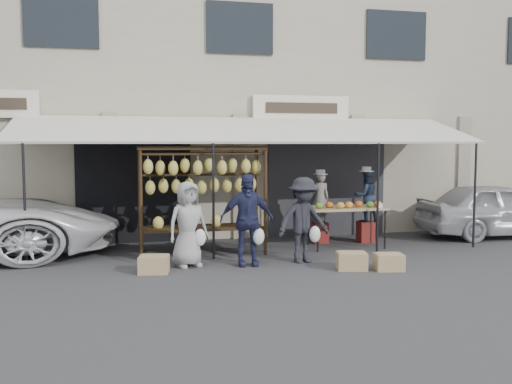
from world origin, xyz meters
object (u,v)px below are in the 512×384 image
banana_rack (202,179)px  crate_near_b (389,262)px  customer_mid (247,220)px  crate_near_a (352,261)px  customer_left (188,224)px  vendor_left (320,198)px  sedan (499,209)px  crate_far (154,264)px  vendor_right (366,196)px  customer_right (303,220)px  produce_table (347,208)px

banana_rack → crate_near_b: size_ratio=5.23×
customer_mid → crate_near_a: size_ratio=3.28×
customer_left → customer_mid: 1.10m
vendor_left → sedan: vendor_left is taller
customer_mid → crate_near_a: (1.79, -0.79, -0.71)m
vendor_left → crate_near_b: vendor_left is taller
sedan → banana_rack: bearing=97.3°
crate_far → crate_near_a: bearing=-8.4°
vendor_right → customer_mid: (-3.23, -1.89, -0.22)m
customer_right → sedan: customer_right is taller
vendor_left → vendor_right: vendor_right is taller
customer_left → customer_mid: customer_mid is taller
crate_near_b → customer_right: bearing=142.8°
produce_table → vendor_right: bearing=39.0°
produce_table → customer_right: bearing=-137.3°
crate_far → sedan: bearing=14.2°
produce_table → crate_far: size_ratio=3.29×
banana_rack → crate_near_b: 4.08m
banana_rack → vendor_left: banana_rack is taller
vendor_left → customer_left: size_ratio=0.72×
vendor_right → sedan: bearing=176.0°
crate_near_a → customer_mid: bearing=156.2°
sedan → vendor_left: bearing=90.8°
customer_right → sedan: 5.92m
customer_mid → produce_table: bearing=30.4°
customer_mid → sedan: (6.73, 1.88, -0.19)m
customer_left → crate_near_b: bearing=-36.9°
banana_rack → vendor_left: 2.97m
crate_near_a → crate_near_b: crate_near_a is taller
vendor_left → crate_near_a: bearing=86.6°
produce_table → crate_far: bearing=-159.6°
crate_far → customer_mid: bearing=8.8°
crate_far → sedan: (8.47, 2.15, 0.52)m
crate_near_a → sedan: (4.95, 2.67, 0.52)m
banana_rack → crate_far: (-1.07, -1.53, -1.42)m
vendor_right → crate_near_a: bearing=57.8°
crate_near_a → sedan: 5.65m
banana_rack → customer_right: 2.30m
vendor_right → customer_left: vendor_right is taller
sedan → customer_left: bearing=105.1°
banana_rack → customer_left: (-0.42, -1.13, -0.77)m
customer_right → sedan: bearing=7.2°
vendor_right → customer_left: size_ratio=0.75×
customer_mid → crate_near_b: 2.72m
sedan → crate_far: bearing=106.7°
customer_left → crate_near_b: 3.75m
vendor_left → customer_mid: size_ratio=0.66×
crate_near_a → vendor_left: bearing=82.6°
vendor_right → produce_table: bearing=35.1°
banana_rack → sedan: banana_rack is taller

